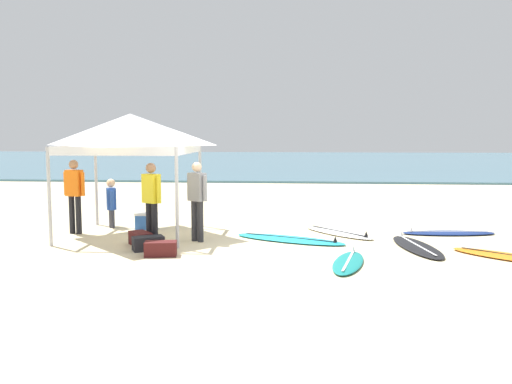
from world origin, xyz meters
TOP-DOWN VIEW (x-y plane):
  - ground_plane at (0.00, 0.00)m, footprint 80.00×80.00m
  - sea at (0.00, 32.08)m, footprint 80.00×36.00m
  - canopy_tent at (-2.27, 1.05)m, footprint 2.77×2.77m
  - surfboard_navy at (4.94, 1.71)m, footprint 2.16×0.73m
  - surfboard_cyan at (1.32, 0.68)m, footprint 2.60×1.64m
  - surfboard_teal at (2.39, -1.40)m, footprint 0.87×1.93m
  - surfboard_orange at (5.46, -0.73)m, footprint 2.09×1.89m
  - surfboard_white at (2.43, 1.54)m, footprint 1.77×1.91m
  - surfboard_black at (3.89, 0.08)m, footprint 0.97×2.38m
  - person_yellow at (-1.55, 0.06)m, footprint 0.47×0.39m
  - person_orange at (-3.65, 1.14)m, footprint 0.54×0.30m
  - person_grey at (-0.67, 0.46)m, footprint 0.47×0.38m
  - person_blue at (-3.11, 2.07)m, footprint 0.34×0.52m
  - gear_bag_near_tent at (-1.48, -0.52)m, footprint 0.68×0.56m
  - gear_bag_by_pole at (-1.11, -1.01)m, footprint 0.64×0.41m
  - gear_bag_on_sand at (-1.77, -0.07)m, footprint 0.62×0.67m
  - cooler_box at (-2.19, 1.90)m, footprint 0.50×0.36m

SIDE VIEW (x-z plane):
  - ground_plane at x=0.00m, z-range 0.00..0.00m
  - surfboard_cyan at x=1.32m, z-range -0.06..0.13m
  - surfboard_black at x=3.89m, z-range -0.06..0.13m
  - surfboard_orange at x=5.46m, z-range -0.06..0.13m
  - surfboard_navy at x=4.94m, z-range -0.06..0.13m
  - surfboard_white at x=2.43m, z-range -0.06..0.13m
  - surfboard_teal at x=2.39m, z-range -0.06..0.13m
  - sea at x=0.00m, z-range 0.00..0.10m
  - gear_bag_near_tent at x=-1.48m, z-range 0.00..0.28m
  - gear_bag_by_pole at x=-1.11m, z-range 0.00..0.28m
  - gear_bag_on_sand at x=-1.77m, z-range 0.00..0.28m
  - cooler_box at x=-2.19m, z-range 0.00..0.39m
  - person_blue at x=-3.11m, z-range 0.06..1.26m
  - person_yellow at x=-1.55m, z-range 0.13..1.84m
  - person_orange at x=-3.65m, z-range 0.13..1.84m
  - person_grey at x=-0.67m, z-range 0.13..1.84m
  - canopy_tent at x=-2.27m, z-range 1.01..3.76m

